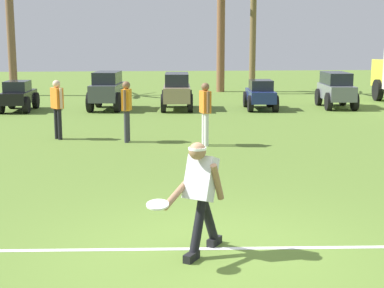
{
  "coord_description": "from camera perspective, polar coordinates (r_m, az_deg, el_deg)",
  "views": [
    {
      "loc": [
        -0.85,
        -6.94,
        2.66
      ],
      "look_at": [
        -0.03,
        2.68,
        0.9
      ],
      "focal_mm": 55.0,
      "sensor_mm": 36.0,
      "label": 1
    }
  ],
  "objects": [
    {
      "name": "frisbee_thrower",
      "position": [
        7.18,
        0.85,
        -4.67
      ],
      "size": [
        0.82,
        0.85,
        1.43
      ],
      "color": "black",
      "rests_on": "ground_plane"
    },
    {
      "name": "parked_car_slot_c",
      "position": [
        22.06,
        -8.21,
        5.24
      ],
      "size": [
        1.43,
        2.45,
        1.4
      ],
      "color": "#474C51",
      "rests_on": "ground_plane"
    },
    {
      "name": "parked_car_slot_b",
      "position": [
        22.36,
        -16.49,
        4.53
      ],
      "size": [
        1.16,
        2.23,
        1.1
      ],
      "color": "black",
      "rests_on": "ground_plane"
    },
    {
      "name": "palm_tree_left_of_centre",
      "position": [
        29.07,
        2.79,
        11.52
      ],
      "size": [
        3.27,
        3.39,
        5.54
      ],
      "color": "brown",
      "rests_on": "ground_plane"
    },
    {
      "name": "ground_plane",
      "position": [
        7.48,
        2.03,
        -10.5
      ],
      "size": [
        80.0,
        80.0,
        0.0
      ],
      "primitive_type": "plane",
      "color": "#59782E"
    },
    {
      "name": "palm_tree_far_left",
      "position": [
        28.35,
        -17.21,
        11.56
      ],
      "size": [
        3.64,
        3.23,
        5.81
      ],
      "color": "brown",
      "rests_on": "ground_plane"
    },
    {
      "name": "parked_car_slot_d",
      "position": [
        21.89,
        -1.48,
        5.25
      ],
      "size": [
        1.28,
        2.45,
        1.34
      ],
      "color": "#998466",
      "rests_on": "ground_plane"
    },
    {
      "name": "teammate_midfield",
      "position": [
        15.79,
        -12.94,
        3.82
      ],
      "size": [
        0.36,
        0.44,
        1.56
      ],
      "color": "black",
      "rests_on": "ground_plane"
    },
    {
      "name": "teammate_deep",
      "position": [
        14.49,
        1.29,
        3.52
      ],
      "size": [
        0.27,
        0.5,
        1.56
      ],
      "color": "silver",
      "rests_on": "ground_plane"
    },
    {
      "name": "parked_car_slot_f",
      "position": [
        23.1,
        13.8,
        5.23
      ],
      "size": [
        1.32,
        2.47,
        1.34
      ],
      "color": "slate",
      "rests_on": "ground_plane"
    },
    {
      "name": "parked_car_slot_e",
      "position": [
        22.04,
        6.66,
        4.81
      ],
      "size": [
        1.23,
        2.26,
        1.1
      ],
      "color": "navy",
      "rests_on": "ground_plane"
    },
    {
      "name": "frisbee_in_flight",
      "position": [
        6.72,
        -3.36,
        -5.9
      ],
      "size": [
        0.3,
        0.3,
        0.07
      ],
      "color": "white"
    },
    {
      "name": "teammate_near_sideline",
      "position": [
        15.07,
        -6.36,
        3.72
      ],
      "size": [
        0.26,
        0.5,
        1.56
      ],
      "color": "#33333D",
      "rests_on": "ground_plane"
    },
    {
      "name": "palm_tree_right_of_centre",
      "position": [
        28.03,
        5.93,
        11.57
      ],
      "size": [
        3.21,
        3.42,
        5.35
      ],
      "color": "brown",
      "rests_on": "ground_plane"
    },
    {
      "name": "field_line_paint",
      "position": [
        7.61,
        1.9,
        -10.1
      ],
      "size": [
        22.56,
        1.37,
        0.01
      ],
      "primitive_type": "cube",
      "rotation": [
        0.0,
        0.0,
        -0.06
      ],
      "color": "white",
      "rests_on": "ground_plane"
    }
  ]
}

